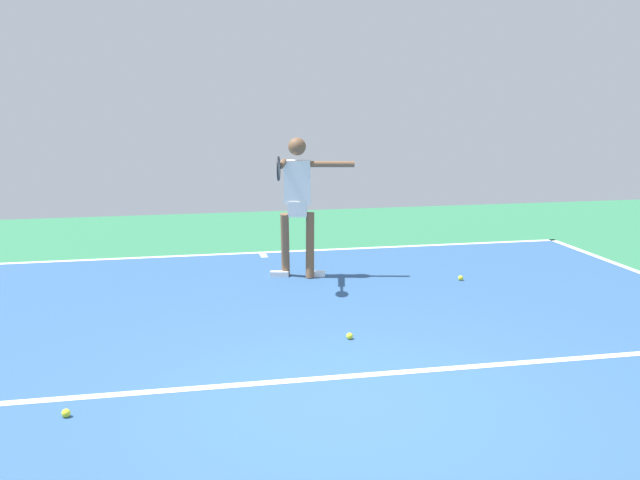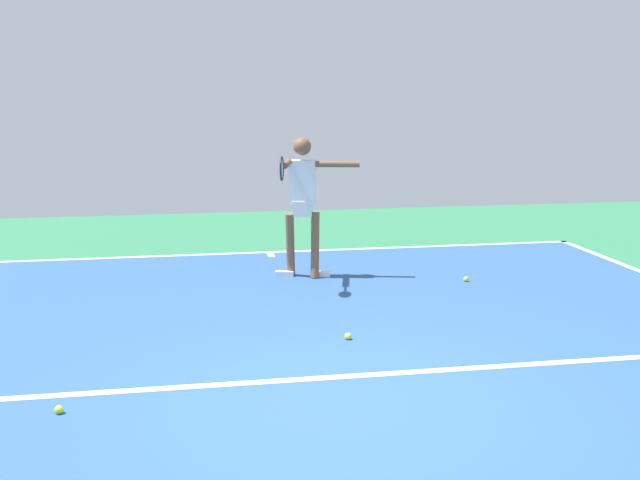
{
  "view_description": "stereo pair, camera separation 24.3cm",
  "coord_description": "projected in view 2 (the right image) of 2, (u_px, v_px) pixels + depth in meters",
  "views": [
    {
      "loc": [
        1.42,
        5.33,
        2.38
      ],
      "look_at": [
        -0.14,
        -2.09,
        0.9
      ],
      "focal_mm": 41.95,
      "sensor_mm": 36.0,
      "label": 1
    },
    {
      "loc": [
        1.18,
        5.38,
        2.38
      ],
      "look_at": [
        -0.14,
        -2.09,
        0.9
      ],
      "focal_mm": 41.95,
      "sensor_mm": 36.0,
      "label": 2
    }
  ],
  "objects": [
    {
      "name": "court_surface",
      "position": [
        349.0,
        403.0,
        5.85
      ],
      "size": [
        9.83,
        11.68,
        0.0
      ],
      "primitive_type": "cube",
      "color": "#2D5484",
      "rests_on": "ground_plane"
    },
    {
      "name": "court_line_baseline_near",
      "position": [
        269.0,
        252.0,
        11.45
      ],
      "size": [
        9.83,
        0.1,
        0.01
      ],
      "primitive_type": "cube",
      "color": "white",
      "rests_on": "ground_plane"
    },
    {
      "name": "tennis_ball_by_baseline",
      "position": [
        59.0,
        410.0,
        5.66
      ],
      "size": [
        0.07,
        0.07,
        0.07
      ],
      "primitive_type": "sphere",
      "color": "yellow",
      "rests_on": "ground_plane"
    },
    {
      "name": "tennis_player",
      "position": [
        303.0,
        197.0,
        9.69
      ],
      "size": [
        1.15,
        1.19,
        1.85
      ],
      "rotation": [
        0.0,
        0.0,
        -0.23
      ],
      "color": "brown",
      "rests_on": "ground_plane"
    },
    {
      "name": "tennis_ball_near_service_line",
      "position": [
        466.0,
        279.0,
        9.65
      ],
      "size": [
        0.07,
        0.07,
        0.07
      ],
      "primitive_type": "sphere",
      "color": "yellow",
      "rests_on": "ground_plane"
    },
    {
      "name": "court_line_centre_mark",
      "position": [
        271.0,
        255.0,
        11.26
      ],
      "size": [
        0.1,
        0.3,
        0.01
      ],
      "primitive_type": "cube",
      "color": "white",
      "rests_on": "ground_plane"
    },
    {
      "name": "tennis_ball_near_player",
      "position": [
        348.0,
        336.0,
        7.37
      ],
      "size": [
        0.07,
        0.07,
        0.07
      ],
      "primitive_type": "sphere",
      "color": "yellow",
      "rests_on": "ground_plane"
    },
    {
      "name": "ground_plane",
      "position": [
        349.0,
        403.0,
        5.85
      ],
      "size": [
        19.71,
        19.71,
        0.0
      ],
      "primitive_type": "plane",
      "color": "#2D754C"
    },
    {
      "name": "court_line_service",
      "position": [
        335.0,
        377.0,
        6.39
      ],
      "size": [
        7.37,
        0.1,
        0.01
      ],
      "primitive_type": "cube",
      "color": "white",
      "rests_on": "ground_plane"
    }
  ]
}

